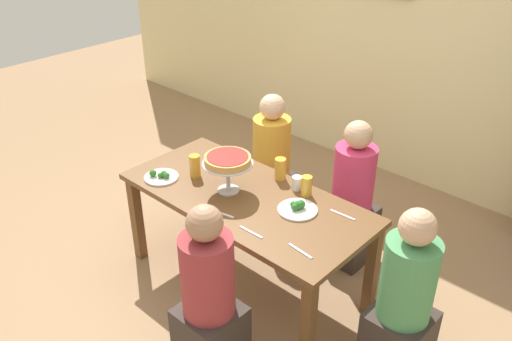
% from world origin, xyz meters
% --- Properties ---
extents(ground_plane, '(12.00, 12.00, 0.00)m').
position_xyz_m(ground_plane, '(0.00, 0.00, 0.00)').
color(ground_plane, '#9E7A56').
extents(rear_partition, '(8.00, 0.12, 2.80)m').
position_xyz_m(rear_partition, '(0.00, 2.20, 1.40)').
color(rear_partition, beige).
rests_on(rear_partition, ground_plane).
extents(dining_table, '(1.74, 0.80, 0.74)m').
position_xyz_m(dining_table, '(0.00, 0.00, 0.65)').
color(dining_table, brown).
rests_on(dining_table, ground_plane).
extents(diner_near_right, '(0.34, 0.34, 1.15)m').
position_xyz_m(diner_near_right, '(0.37, -0.69, 0.49)').
color(diner_near_right, '#382D28').
rests_on(diner_near_right, ground_plane).
extents(diner_far_right, '(0.34, 0.34, 1.15)m').
position_xyz_m(diner_far_right, '(0.37, 0.73, 0.49)').
color(diner_far_right, '#382D28').
rests_on(diner_far_right, ground_plane).
extents(diner_far_left, '(0.34, 0.34, 1.15)m').
position_xyz_m(diner_far_left, '(-0.38, 0.70, 0.49)').
color(diner_far_left, '#382D28').
rests_on(diner_far_left, ground_plane).
extents(diner_head_east, '(0.34, 0.34, 1.15)m').
position_xyz_m(diner_head_east, '(1.19, 0.02, 0.49)').
color(diner_head_east, '#382D28').
rests_on(diner_head_east, ground_plane).
extents(deep_dish_pizza_stand, '(0.34, 0.34, 0.27)m').
position_xyz_m(deep_dish_pizza_stand, '(-0.13, -0.03, 0.96)').
color(deep_dish_pizza_stand, silver).
rests_on(deep_dish_pizza_stand, dining_table).
extents(salad_plate_near_diner, '(0.26, 0.26, 0.07)m').
position_xyz_m(salad_plate_near_diner, '(0.37, 0.09, 0.76)').
color(salad_plate_near_diner, white).
rests_on(salad_plate_near_diner, dining_table).
extents(salad_plate_far_diner, '(0.24, 0.24, 0.07)m').
position_xyz_m(salad_plate_far_diner, '(-0.60, -0.24, 0.76)').
color(salad_plate_far_diner, white).
rests_on(salad_plate_far_diner, dining_table).
extents(beer_glass_amber_tall, '(0.08, 0.08, 0.16)m').
position_xyz_m(beer_glass_amber_tall, '(0.03, 0.32, 0.82)').
color(beer_glass_amber_tall, gold).
rests_on(beer_glass_amber_tall, dining_table).
extents(beer_glass_amber_short, '(0.08, 0.08, 0.16)m').
position_xyz_m(beer_glass_amber_short, '(-0.44, -0.05, 0.82)').
color(beer_glass_amber_short, gold).
rests_on(beer_glass_amber_short, dining_table).
extents(beer_glass_amber_spare, '(0.07, 0.07, 0.14)m').
position_xyz_m(beer_glass_amber_spare, '(0.29, 0.28, 0.81)').
color(beer_glass_amber_spare, gold).
rests_on(beer_glass_amber_spare, dining_table).
extents(water_glass_clear_near, '(0.07, 0.07, 0.10)m').
position_xyz_m(water_glass_clear_near, '(0.20, 0.29, 0.79)').
color(water_glass_clear_near, white).
rests_on(water_glass_clear_near, dining_table).
extents(cutlery_fork_near, '(0.18, 0.05, 0.00)m').
position_xyz_m(cutlery_fork_near, '(0.04, -0.26, 0.74)').
color(cutlery_fork_near, silver).
rests_on(cutlery_fork_near, dining_table).
extents(cutlery_knife_near, '(0.18, 0.03, 0.00)m').
position_xyz_m(cutlery_knife_near, '(0.61, 0.24, 0.74)').
color(cutlery_knife_near, silver).
rests_on(cutlery_knife_near, dining_table).
extents(cutlery_fork_far, '(0.17, 0.08, 0.00)m').
position_xyz_m(cutlery_fork_far, '(-0.49, 0.28, 0.74)').
color(cutlery_fork_far, silver).
rests_on(cutlery_fork_far, dining_table).
extents(cutlery_knife_far, '(0.18, 0.03, 0.00)m').
position_xyz_m(cutlery_knife_far, '(0.64, -0.22, 0.74)').
color(cutlery_knife_far, silver).
rests_on(cutlery_knife_far, dining_table).
extents(cutlery_spare_fork, '(0.18, 0.02, 0.00)m').
position_xyz_m(cutlery_spare_fork, '(0.31, -0.28, 0.74)').
color(cutlery_spare_fork, silver).
rests_on(cutlery_spare_fork, dining_table).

